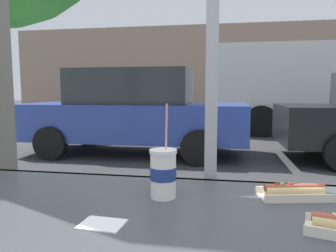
# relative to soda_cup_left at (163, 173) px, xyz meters

# --- Properties ---
(ground_plane) EXTENTS (60.00, 60.00, 0.00)m
(ground_plane) POSITION_rel_soda_cup_left_xyz_m (0.15, 8.22, -1.04)
(ground_plane) COLOR #38383A
(sidewalk_strip) EXTENTS (16.00, 2.80, 0.11)m
(sidewalk_strip) POSITION_rel_soda_cup_left_xyz_m (0.15, 1.82, -0.99)
(sidewalk_strip) COLOR #B2ADA3
(sidewalk_strip) RESTS_ON ground
(building_facade_far) EXTENTS (28.00, 1.20, 5.40)m
(building_facade_far) POSITION_rel_soda_cup_left_xyz_m (0.15, 19.86, 1.66)
(building_facade_far) COLOR gray
(building_facade_far) RESTS_ON ground
(soda_cup_left) EXTENTS (0.09, 0.09, 0.33)m
(soda_cup_left) POSITION_rel_soda_cup_left_xyz_m (0.00, 0.00, 0.00)
(soda_cup_left) COLOR silver
(soda_cup_left) RESTS_ON window_counter
(hotdog_tray_near) EXTENTS (0.25, 0.15, 0.05)m
(hotdog_tray_near) POSITION_rel_soda_cup_left_xyz_m (0.45, 0.07, -0.07)
(hotdog_tray_near) COLOR beige
(hotdog_tray_near) RESTS_ON window_counter
(napkin_wrapper) EXTENTS (0.13, 0.10, 0.00)m
(napkin_wrapper) POSITION_rel_soda_cup_left_xyz_m (-0.12, -0.25, -0.09)
(napkin_wrapper) COLOR white
(napkin_wrapper) RESTS_ON window_counter
(parked_car_blue) EXTENTS (4.56, 1.90, 1.74)m
(parked_car_blue) POSITION_rel_soda_cup_left_xyz_m (-1.64, 5.31, -0.16)
(parked_car_blue) COLOR #283D93
(parked_car_blue) RESTS_ON ground
(box_truck) EXTENTS (6.32, 2.44, 2.66)m
(box_truck) POSITION_rel_soda_cup_left_xyz_m (2.82, 9.35, 0.45)
(box_truck) COLOR silver
(box_truck) RESTS_ON ground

